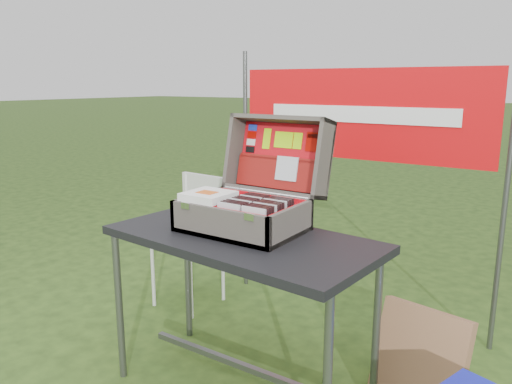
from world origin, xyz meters
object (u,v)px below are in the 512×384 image
Objects in this scene: chair at (188,243)px; cardboard_box at (420,356)px; suitcase at (249,175)px; table at (242,314)px.

chair reaches higher than cardboard_box.
suitcase is 0.64× the size of chair.
table is 0.67m from suitcase.
cardboard_box is at bearing 19.42° from suitcase.
cardboard_box is (0.79, 0.28, -0.83)m from suitcase.
suitcase is 1.23× the size of cardboard_box.
chair is 1.92× the size of cardboard_box.
chair is 1.65m from cardboard_box.
cardboard_box is at bearing -3.06° from chair.
chair reaches higher than table.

